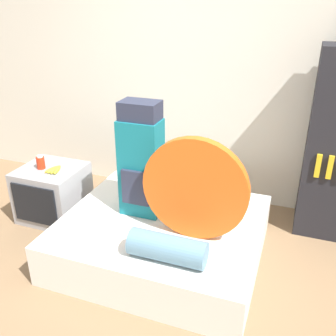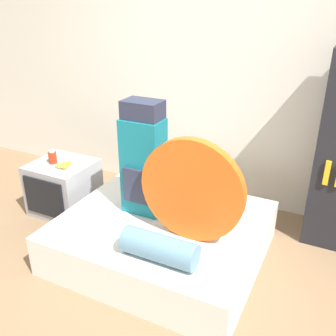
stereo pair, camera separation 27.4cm
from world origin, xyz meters
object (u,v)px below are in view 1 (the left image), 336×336
(backpack, at_px, (141,162))
(tent_bag, at_px, (195,189))
(sleeping_roll, at_px, (167,248))
(canister, at_px, (41,162))
(television, at_px, (53,193))

(backpack, relative_size, tent_bag, 1.20)
(sleeping_roll, height_order, canister, canister)
(tent_bag, height_order, television, tent_bag)
(canister, bearing_deg, sleeping_roll, -23.31)
(backpack, distance_m, television, 1.12)
(backpack, relative_size, television, 1.65)
(canister, bearing_deg, backpack, -6.08)
(backpack, bearing_deg, sleeping_roll, -51.78)
(backpack, distance_m, tent_bag, 0.52)
(tent_bag, distance_m, canister, 1.57)
(backpack, height_order, canister, backpack)
(tent_bag, height_order, sleeping_roll, tent_bag)
(tent_bag, relative_size, sleeping_roll, 1.45)
(sleeping_roll, height_order, television, sleeping_roll)
(sleeping_roll, xyz_separation_m, canister, (-1.46, 0.63, 0.14))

